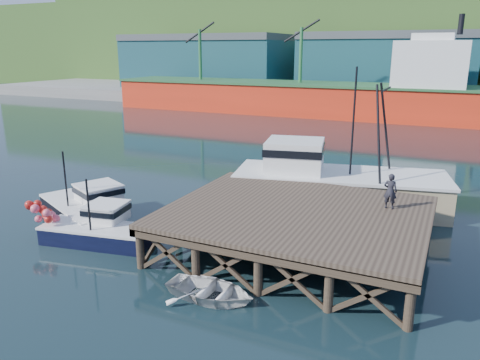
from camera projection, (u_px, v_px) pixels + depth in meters
The scene contains 12 objects.
ground at pixel (198, 233), 25.07m from camera, with size 300.00×300.00×0.00m, color black.
wharf at pixel (295, 214), 22.14m from camera, with size 12.00×10.00×2.62m.
far_quay at pixel (388, 97), 85.86m from camera, with size 160.00×40.00×2.00m, color gray.
warehouse_left at pixel (208, 64), 94.26m from camera, with size 32.00×16.00×9.00m, color #17414E.
warehouse_mid at pixel (387, 67), 80.01m from camera, with size 28.00×16.00×9.00m, color #17414E.
cargo_ship at pixel (309, 92), 69.49m from camera, with size 55.50×10.00×13.75m.
hillside at pixel (411, 42), 109.32m from camera, with size 220.00×50.00×22.00m, color #2D511E.
boat_navy at pixel (100, 228), 23.75m from camera, with size 5.92×3.59×3.53m.
boat_black at pixel (85, 206), 26.92m from camera, with size 7.07×5.91×4.12m.
trawler at pixel (336, 179), 28.81m from camera, with size 13.41×7.12×8.53m.
dinghy at pixel (210, 291), 18.31m from camera, with size 2.61×3.66×0.76m, color silver.
dockworker at pixel (390, 191), 22.20m from camera, with size 0.63×0.41×1.73m, color black.
Camera 1 is at (11.95, -20.21, 9.51)m, focal length 35.00 mm.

